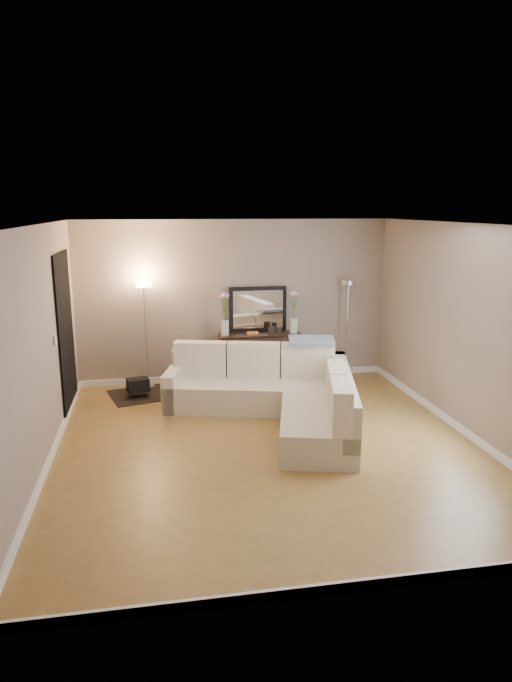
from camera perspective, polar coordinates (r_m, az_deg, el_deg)
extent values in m
cube|color=olive|center=(6.94, 1.18, -10.42)|extent=(5.00, 5.50, 0.01)
cube|color=white|center=(6.36, 1.29, 11.64)|extent=(5.00, 5.50, 0.01)
cube|color=gray|center=(9.20, -2.15, 3.98)|extent=(5.00, 0.02, 2.60)
cube|color=gray|center=(3.98, 9.16, -8.83)|extent=(5.00, 0.02, 2.60)
cube|color=gray|center=(6.53, -20.91, -0.77)|extent=(0.02, 5.50, 2.60)
cube|color=gray|center=(7.43, 20.57, 0.89)|extent=(0.02, 5.50, 2.60)
cube|color=white|center=(9.46, -2.07, -3.54)|extent=(5.00, 0.03, 0.10)
cube|color=white|center=(4.62, 8.43, -23.25)|extent=(5.00, 0.03, 0.10)
cube|color=white|center=(6.92, -19.84, -10.86)|extent=(0.03, 5.50, 0.10)
cube|color=white|center=(7.77, 19.66, -8.16)|extent=(0.03, 5.50, 0.10)
cube|color=black|center=(8.20, -18.48, 0.72)|extent=(0.02, 1.20, 2.20)
cube|color=white|center=(7.36, -19.44, 0.06)|extent=(0.02, 0.08, 0.12)
cube|color=beige|center=(8.12, 0.01, -5.35)|extent=(2.65, 1.46, 0.39)
cube|color=beige|center=(8.36, 0.17, -2.85)|extent=(2.49, 0.80, 0.54)
cube|color=beige|center=(8.25, -8.22, -4.60)|extent=(0.38, 0.89, 0.54)
cube|color=beige|center=(6.97, 6.15, -8.64)|extent=(1.22, 1.71, 0.39)
cube|color=beige|center=(7.31, 8.75, -5.41)|extent=(0.78, 2.39, 0.54)
cube|color=beige|center=(8.30, -5.55, -1.77)|extent=(0.78, 0.39, 0.50)
cube|color=beige|center=(8.21, -0.21, -1.88)|extent=(0.78, 0.39, 0.50)
cube|color=beige|center=(8.19, 5.20, -1.97)|extent=(0.78, 0.39, 0.50)
cube|color=beige|center=(7.11, 8.04, -4.45)|extent=(0.38, 0.73, 0.50)
cube|color=beige|center=(6.42, 8.47, -6.42)|extent=(0.38, 0.73, 0.50)
cube|color=#808BA5|center=(8.14, 5.57, 0.08)|extent=(0.70, 0.49, 0.08)
cube|color=black|center=(9.09, 0.38, 0.60)|extent=(1.32, 0.36, 0.04)
cube|color=black|center=(8.96, -3.28, -2.28)|extent=(0.05, 0.05, 0.77)
cube|color=black|center=(9.24, -3.49, -1.81)|extent=(0.05, 0.05, 0.77)
cube|color=black|center=(9.18, 4.28, -1.92)|extent=(0.05, 0.05, 0.77)
cube|color=black|center=(9.45, 3.85, -1.47)|extent=(0.05, 0.05, 0.77)
cube|color=black|center=(9.24, 0.38, -3.08)|extent=(1.24, 0.33, 0.03)
cube|color=#BF3333|center=(9.13, -2.97, -2.57)|extent=(0.03, 0.16, 0.19)
cube|color=#3359A5|center=(9.13, -2.71, -2.50)|extent=(0.04, 0.16, 0.21)
cube|color=gold|center=(9.14, -2.42, -2.43)|extent=(0.04, 0.16, 0.23)
cube|color=#3F7F4C|center=(9.15, -2.08, -2.53)|extent=(0.05, 0.16, 0.19)
cube|color=#994C99|center=(9.15, -1.79, -2.46)|extent=(0.03, 0.16, 0.21)
cube|color=orange|center=(9.16, -1.53, -2.39)|extent=(0.04, 0.16, 0.23)
cube|color=#262626|center=(9.17, -1.23, -2.49)|extent=(0.04, 0.16, 0.19)
cube|color=#4C99B2|center=(9.17, -0.90, -2.42)|extent=(0.05, 0.16, 0.21)
cube|color=#B2A58C|center=(9.18, -0.61, -2.34)|extent=(0.03, 0.16, 0.23)
cube|color=brown|center=(9.19, -0.35, -2.45)|extent=(0.04, 0.16, 0.19)
cube|color=navy|center=(9.20, -0.06, -2.38)|extent=(0.04, 0.16, 0.21)
cube|color=gold|center=(9.20, 0.27, -2.30)|extent=(0.05, 0.16, 0.23)
cube|color=black|center=(9.18, 0.19, 3.21)|extent=(0.93, 0.04, 0.73)
cube|color=white|center=(9.16, 0.21, 3.19)|extent=(0.81, 0.01, 0.61)
cube|color=orange|center=(9.03, -0.34, 0.75)|extent=(0.18, 0.12, 0.04)
cube|color=black|center=(9.06, 1.57, 1.08)|extent=(0.10, 0.02, 0.13)
cube|color=black|center=(9.08, 2.32, 1.04)|extent=(0.08, 0.02, 0.11)
cylinder|color=silver|center=(8.98, -3.12, 1.32)|extent=(0.12, 0.12, 0.24)
cylinder|color=#38722D|center=(8.92, -3.26, 3.09)|extent=(0.10, 0.01, 0.42)
sphere|color=#E5598C|center=(8.88, -3.41, 4.44)|extent=(0.07, 0.07, 0.07)
cylinder|color=#38722D|center=(8.92, -3.20, 3.16)|extent=(0.06, 0.01, 0.44)
sphere|color=white|center=(8.88, -3.29, 4.57)|extent=(0.07, 0.07, 0.07)
cylinder|color=#38722D|center=(8.92, -3.15, 3.23)|extent=(0.01, 0.01, 0.47)
sphere|color=#598CE5|center=(8.88, -3.16, 4.71)|extent=(0.07, 0.07, 0.07)
cylinder|color=#38722D|center=(8.92, -3.09, 3.10)|extent=(0.05, 0.01, 0.42)
sphere|color=#E58C4C|center=(8.89, -3.03, 4.45)|extent=(0.07, 0.07, 0.07)
cylinder|color=#38722D|center=(8.92, -3.03, 3.17)|extent=(0.10, 0.01, 0.44)
sphere|color=#D866B2|center=(8.89, -2.91, 4.59)|extent=(0.07, 0.07, 0.07)
cylinder|color=silver|center=(9.18, 3.81, 1.57)|extent=(0.12, 0.12, 0.24)
cylinder|color=#38722D|center=(9.12, 3.72, 3.31)|extent=(0.10, 0.01, 0.42)
sphere|color=#E5598C|center=(9.08, 3.61, 4.63)|extent=(0.07, 0.07, 0.07)
cylinder|color=#38722D|center=(9.12, 3.78, 3.37)|extent=(0.06, 0.01, 0.44)
sphere|color=white|center=(9.08, 3.73, 4.76)|extent=(0.07, 0.07, 0.07)
cylinder|color=#38722D|center=(9.12, 3.83, 3.44)|extent=(0.01, 0.01, 0.47)
sphere|color=#598CE5|center=(9.08, 3.86, 4.89)|extent=(0.07, 0.07, 0.07)
cylinder|color=#38722D|center=(9.12, 3.89, 3.31)|extent=(0.05, 0.01, 0.42)
sphere|color=#E58C4C|center=(9.09, 3.98, 4.64)|extent=(0.07, 0.07, 0.07)
cylinder|color=#38722D|center=(9.12, 3.94, 3.38)|extent=(0.10, 0.01, 0.44)
sphere|color=#D866B2|center=(9.09, 4.10, 4.77)|extent=(0.07, 0.07, 0.07)
cylinder|color=silver|center=(9.19, -10.73, -4.52)|extent=(0.27, 0.27, 0.03)
cylinder|color=silver|center=(8.98, -10.95, 0.34)|extent=(0.03, 0.03, 1.60)
cylinder|color=#FFBF72|center=(8.83, -11.18, 5.59)|extent=(0.29, 0.29, 0.07)
cylinder|color=silver|center=(9.68, 8.88, -3.53)|extent=(0.22, 0.22, 0.03)
cylinder|color=silver|center=(9.48, 9.05, 0.98)|extent=(0.02, 0.02, 1.56)
cylinder|color=silver|center=(9.35, 9.23, 5.83)|extent=(0.24, 0.24, 0.07)
cube|color=black|center=(8.88, -10.76, -5.21)|extent=(1.27, 1.08, 0.01)
cube|color=black|center=(8.70, -11.74, -4.33)|extent=(0.36, 0.29, 0.20)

